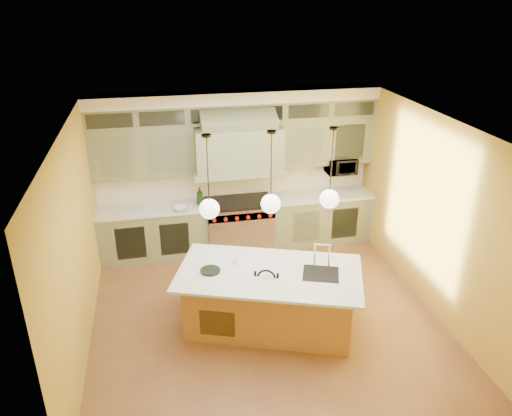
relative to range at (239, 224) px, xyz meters
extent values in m
plane|color=brown|center=(0.00, -2.14, -0.49)|extent=(5.00, 5.00, 0.00)
plane|color=white|center=(0.00, -2.14, 2.41)|extent=(5.00, 5.00, 0.00)
plane|color=gold|center=(0.00, 0.36, 0.96)|extent=(5.00, 0.00, 5.00)
plane|color=gold|center=(0.00, -4.64, 0.96)|extent=(5.00, 0.00, 5.00)
plane|color=gold|center=(-2.50, -2.14, 0.96)|extent=(0.00, 5.00, 5.00)
plane|color=gold|center=(2.50, -2.14, 0.96)|extent=(0.00, 5.00, 5.00)
cube|color=gray|center=(-1.55, 0.03, -0.04)|extent=(1.90, 0.65, 0.90)
cube|color=gray|center=(1.55, 0.03, -0.04)|extent=(1.90, 0.65, 0.90)
cube|color=silver|center=(-1.55, 0.03, 0.43)|extent=(1.90, 0.68, 0.04)
cube|color=silver|center=(1.55, 0.03, 0.43)|extent=(1.90, 0.68, 0.04)
cube|color=white|center=(0.00, 0.34, 0.73)|extent=(5.00, 0.04, 0.56)
cube|color=gray|center=(-1.62, 0.18, 1.44)|extent=(1.75, 0.35, 0.85)
cube|color=gray|center=(1.62, 0.18, 1.44)|extent=(1.75, 0.35, 0.85)
cube|color=gray|center=(0.00, 0.01, 1.46)|extent=(1.50, 0.70, 0.75)
cube|color=gray|center=(0.00, 0.01, 1.06)|extent=(1.60, 0.76, 0.10)
cube|color=#333833|center=(0.00, 0.18, 2.04)|extent=(5.00, 0.35, 0.35)
cube|color=white|center=(0.00, 0.16, 2.31)|extent=(5.00, 0.47, 0.20)
cube|color=silver|center=(0.00, 0.01, -0.04)|extent=(1.20, 0.70, 0.90)
cube|color=black|center=(0.00, 0.01, 0.44)|extent=(1.20, 0.70, 0.06)
cube|color=silver|center=(0.00, -0.31, 0.29)|extent=(1.20, 0.06, 0.14)
cube|color=#A56F3A|center=(0.02, -2.39, -0.05)|extent=(2.49, 1.78, 0.88)
cube|color=silver|center=(0.00, -2.44, 0.41)|extent=(2.81, 2.10, 0.04)
cube|color=black|center=(0.67, -2.63, 0.41)|extent=(0.60, 0.57, 0.05)
cylinder|color=black|center=(-0.32, -2.78, -0.19)|extent=(0.04, 0.04, 0.59)
cylinder|color=black|center=(-0.04, -2.89, -0.19)|extent=(0.04, 0.04, 0.59)
cylinder|color=black|center=(-0.21, -2.49, -0.19)|extent=(0.04, 0.04, 0.59)
cylinder|color=black|center=(0.07, -2.60, -0.19)|extent=(0.04, 0.04, 0.59)
cube|color=black|center=(-0.12, -2.69, 0.13)|extent=(0.47, 0.47, 0.05)
torus|color=black|center=(-0.07, -2.55, 0.41)|extent=(0.26, 0.12, 0.26)
imported|color=black|center=(1.95, 0.11, 0.96)|extent=(0.54, 0.37, 0.30)
imported|color=black|center=(-0.70, 0.01, 0.62)|extent=(0.14, 0.14, 0.32)
imported|color=black|center=(-0.70, 0.01, 0.54)|extent=(0.09, 0.09, 0.18)
imported|color=silver|center=(-1.04, -0.18, 0.49)|extent=(0.29, 0.29, 0.06)
imported|color=white|center=(-0.42, -2.12, 0.48)|extent=(0.10, 0.10, 0.08)
cylinder|color=#2D2319|center=(-0.78, -2.39, 2.39)|extent=(0.12, 0.12, 0.03)
cylinder|color=#2D2319|center=(-0.78, -2.39, 1.95)|extent=(0.02, 0.02, 0.93)
sphere|color=white|center=(-0.78, -2.39, 1.43)|extent=(0.26, 0.26, 0.26)
cylinder|color=#2D2319|center=(0.02, -2.39, 2.39)|extent=(0.12, 0.12, 0.03)
cylinder|color=#2D2319|center=(0.02, -2.39, 1.95)|extent=(0.02, 0.02, 0.93)
sphere|color=white|center=(0.02, -2.39, 1.43)|extent=(0.26, 0.26, 0.26)
cylinder|color=#2D2319|center=(0.82, -2.39, 2.39)|extent=(0.12, 0.12, 0.03)
cylinder|color=#2D2319|center=(0.82, -2.39, 1.95)|extent=(0.02, 0.02, 0.93)
sphere|color=white|center=(0.82, -2.39, 1.43)|extent=(0.26, 0.26, 0.26)
camera|label=1|loc=(-1.38, -8.16, 4.03)|focal=35.00mm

